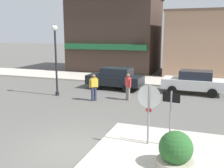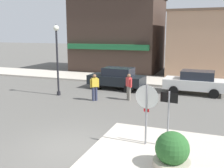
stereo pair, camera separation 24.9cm
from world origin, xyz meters
name	(u,v)px [view 1 (the left image)]	position (x,y,z in m)	size (l,w,h in m)	color
ground_plane	(74,150)	(0.00, 0.00, 0.00)	(160.00, 160.00, 0.00)	#5B5954
sidewalk_corner	(191,161)	(3.92, 0.34, 0.07)	(6.40, 4.80, 0.15)	beige
kerb_far	(150,80)	(0.00, 13.85, 0.07)	(80.00, 4.00, 0.15)	beige
stop_sign	(149,107)	(2.41, 1.01, 1.52)	(0.81, 0.13, 2.30)	gray
one_way_sign	(171,113)	(3.15, 1.12, 1.33)	(0.60, 0.09, 2.10)	gray
planter	(175,153)	(3.49, -0.29, 0.56)	(1.10, 1.10, 1.23)	#ADA38E
lamp_post	(56,50)	(-4.77, 6.88, 2.96)	(0.36, 0.36, 4.54)	black
parked_car_nearest	(115,78)	(-1.83, 10.02, 0.81)	(4.11, 2.08, 1.56)	black
parked_car_second	(194,82)	(3.58, 10.37, 0.81)	(4.05, 1.97, 1.56)	white
pedestrian_crossing_near	(94,87)	(-1.98, 6.43, 0.87)	(0.47, 0.43, 1.61)	#2D334C
pedestrian_crossing_far	(128,86)	(-0.10, 7.27, 0.87)	(0.47, 0.44, 1.61)	gray
building_corner_shop	(116,34)	(-4.87, 19.34, 3.87)	(8.91, 7.47, 7.73)	#3D2D26
building_storefront_left_near	(209,44)	(4.49, 18.78, 3.00)	(7.70, 6.84, 5.99)	tan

